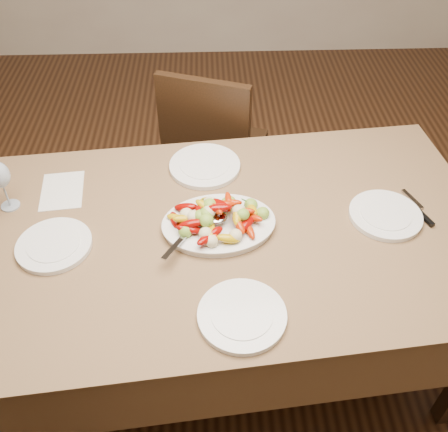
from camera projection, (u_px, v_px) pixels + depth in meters
name	position (u px, v px, depth m)	size (l,w,h in m)	color
floor	(195.00, 366.00, 2.16)	(6.00, 6.00, 0.00)	#3A2111
dining_table	(224.00, 297.00, 1.96)	(1.84, 1.04, 0.76)	brown
chair_far	(218.00, 148.00, 2.51)	(0.42, 0.42, 0.95)	black
serving_platter	(219.00, 225.00, 1.69)	(0.37, 0.28, 0.02)	white
roasted_vegetables	(219.00, 213.00, 1.65)	(0.31, 0.21, 0.09)	#770502
serving_spoon	(200.00, 227.00, 1.63)	(0.28, 0.06, 0.03)	#9EA0A8
plate_left	(54.00, 245.00, 1.63)	(0.25, 0.25, 0.02)	white
plate_right	(385.00, 215.00, 1.73)	(0.25, 0.25, 0.02)	white
plate_far	(205.00, 166.00, 1.93)	(0.27, 0.27, 0.02)	white
plate_near	(242.00, 316.00, 1.43)	(0.26, 0.26, 0.02)	white
wine_glass	(2.00, 184.00, 1.71)	(0.08, 0.08, 0.20)	#8C99A5
menu_card	(62.00, 191.00, 1.84)	(0.15, 0.21, 0.00)	silver
table_knife	(419.00, 209.00, 1.76)	(0.02, 0.20, 0.01)	#9EA0A8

